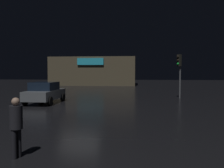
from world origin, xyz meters
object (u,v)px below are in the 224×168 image
at_px(car_near, 45,92).
at_px(pedestrian, 16,123).
at_px(store_building, 95,71).
at_px(traffic_signal_opposite, 179,66).

relative_size(car_near, pedestrian, 2.60).
distance_m(store_building, traffic_signal_opposite, 25.90).
relative_size(store_building, pedestrian, 9.23).
height_order(store_building, pedestrian, store_building).
distance_m(car_near, pedestrian, 11.82).
distance_m(store_building, pedestrian, 39.25).
xyz_separation_m(store_building, pedestrian, (4.40, -38.97, -1.55)).
bearing_deg(traffic_signal_opposite, pedestrian, -113.88).
height_order(traffic_signal_opposite, pedestrian, traffic_signal_opposite).
distance_m(traffic_signal_opposite, pedestrian, 17.26).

